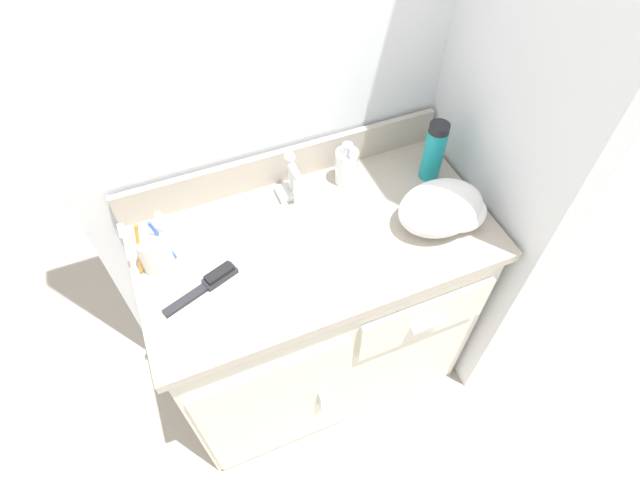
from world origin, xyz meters
TOP-DOWN VIEW (x-y plane):
  - ground_plane at (0.00, 0.00)m, footprint 6.00×6.00m
  - wall_back at (0.00, 0.29)m, footprint 1.10×0.08m
  - wall_right at (0.51, 0.00)m, footprint 0.08×0.56m
  - vanity at (-0.00, -0.00)m, footprint 0.92×0.50m
  - backsplash at (0.00, 0.23)m, footprint 0.92×0.02m
  - sink_faucet at (0.00, 0.17)m, footprint 0.09×0.09m
  - toothbrush_cup at (-0.39, 0.07)m, footprint 0.10×0.08m
  - soap_dispenser at (0.15, 0.16)m, footprint 0.06×0.07m
  - shaving_cream_can at (0.38, 0.09)m, footprint 0.06×0.06m
  - hairbrush at (-0.29, -0.04)m, footprint 0.19×0.09m
  - hand_towel at (0.32, -0.08)m, footprint 0.23×0.16m

SIDE VIEW (x-z plane):
  - ground_plane at x=0.00m, z-range 0.00..0.00m
  - vanity at x=0.00m, z-range 0.02..0.79m
  - hairbrush at x=-0.29m, z-range 0.77..0.80m
  - sink_faucet at x=0.00m, z-range 0.75..0.89m
  - backsplash at x=0.00m, z-range 0.77..0.88m
  - toothbrush_cup at x=-0.39m, z-range 0.74..0.92m
  - hand_towel at x=0.32m, z-range 0.77..0.89m
  - soap_dispenser at x=0.15m, z-range 0.76..0.90m
  - shaving_cream_can at x=0.38m, z-range 0.77..0.95m
  - wall_back at x=0.00m, z-range 0.00..2.20m
  - wall_right at x=0.51m, z-range 0.00..2.20m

